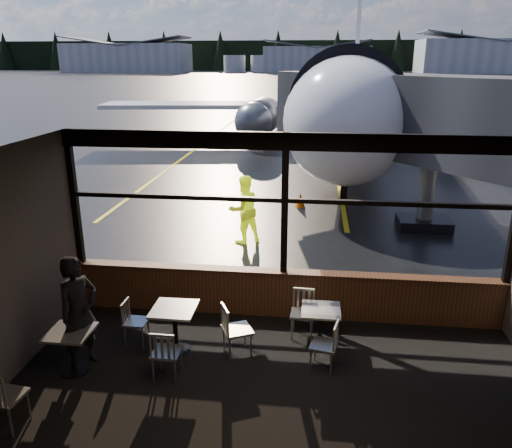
% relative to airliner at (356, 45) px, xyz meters
% --- Properties ---
extents(ground_plane, '(520.00, 520.00, 0.00)m').
position_rel_airliner_xyz_m(ground_plane, '(-2.47, 99.95, -5.40)').
color(ground_plane, black).
rests_on(ground_plane, ground).
extents(carpet_floor, '(8.00, 6.00, 0.01)m').
position_rel_airliner_xyz_m(carpet_floor, '(-2.47, -23.05, -5.39)').
color(carpet_floor, black).
rests_on(carpet_floor, ground).
extents(ceiling, '(8.00, 6.00, 0.04)m').
position_rel_airliner_xyz_m(ceiling, '(-2.47, -23.05, -1.90)').
color(ceiling, '#38332D').
rests_on(ceiling, ground).
extents(window_sill, '(8.00, 0.28, 0.90)m').
position_rel_airliner_xyz_m(window_sill, '(-2.47, -20.05, -4.95)').
color(window_sill, '#4F2A18').
rests_on(window_sill, ground).
extents(window_header, '(8.00, 0.18, 0.30)m').
position_rel_airliner_xyz_m(window_header, '(-2.47, -20.05, -2.05)').
color(window_header, black).
rests_on(window_header, ground).
extents(mullion_left, '(0.12, 0.12, 2.60)m').
position_rel_airliner_xyz_m(mullion_left, '(-6.42, -20.05, -3.20)').
color(mullion_left, black).
rests_on(mullion_left, ground).
extents(mullion_centre, '(0.12, 0.12, 2.60)m').
position_rel_airliner_xyz_m(mullion_centre, '(-2.47, -20.05, -3.20)').
color(mullion_centre, black).
rests_on(mullion_centre, ground).
extents(window_transom, '(8.00, 0.10, 0.08)m').
position_rel_airliner_xyz_m(window_transom, '(-2.47, -20.05, -3.10)').
color(window_transom, black).
rests_on(window_transom, ground).
extents(airliner, '(32.12, 37.54, 10.80)m').
position_rel_airliner_xyz_m(airliner, '(0.00, 0.00, 0.00)').
color(airliner, white).
rests_on(airliner, ground_plane).
extents(jet_bridge, '(8.87, 10.84, 4.73)m').
position_rel_airliner_xyz_m(jet_bridge, '(1.13, -14.55, -3.04)').
color(jet_bridge, '#2B2B2E').
rests_on(jet_bridge, ground_plane).
extents(cafe_table_near, '(0.65, 0.65, 0.71)m').
position_rel_airliner_xyz_m(cafe_table_near, '(-1.77, -21.06, -5.05)').
color(cafe_table_near, gray).
rests_on(cafe_table_near, carpet_floor).
extents(cafe_table_mid, '(0.71, 0.71, 0.79)m').
position_rel_airliner_xyz_m(cafe_table_mid, '(-4.18, -21.45, -5.01)').
color(cafe_table_mid, '#A7A299').
rests_on(cafe_table_mid, carpet_floor).
extents(cafe_table_left, '(0.66, 0.66, 0.72)m').
position_rel_airliner_xyz_m(cafe_table_left, '(-5.60, -22.25, -5.04)').
color(cafe_table_left, '#A7A19A').
rests_on(cafe_table_left, carpet_floor).
extents(chair_near_e, '(0.54, 0.54, 0.84)m').
position_rel_airliner_xyz_m(chair_near_e, '(-1.72, -21.70, -4.98)').
color(chair_near_e, beige).
rests_on(chair_near_e, carpet_floor).
extents(chair_near_w, '(0.68, 0.68, 0.94)m').
position_rel_airliner_xyz_m(chair_near_w, '(-3.12, -21.49, -4.93)').
color(chair_near_w, '#B8B4A6').
rests_on(chair_near_w, carpet_floor).
extents(chair_near_n, '(0.50, 0.50, 0.86)m').
position_rel_airliner_xyz_m(chair_near_n, '(-2.08, -20.77, -4.97)').
color(chair_near_n, '#B4B0A3').
rests_on(chair_near_n, carpet_floor).
extents(chair_mid_s, '(0.49, 0.49, 0.88)m').
position_rel_airliner_xyz_m(chair_mid_s, '(-4.10, -22.22, -4.96)').
color(chair_mid_s, '#AAA499').
rests_on(chair_mid_s, carpet_floor).
extents(chair_mid_w, '(0.44, 0.44, 0.80)m').
position_rel_airliner_xyz_m(chair_mid_w, '(-4.91, -21.31, -5.00)').
color(chair_mid_w, beige).
rests_on(chair_mid_w, carpet_floor).
extents(chair_left_s, '(0.56, 0.56, 0.93)m').
position_rel_airliner_xyz_m(chair_left_s, '(-5.89, -23.53, -4.94)').
color(chair_left_s, beige).
rests_on(chair_left_s, carpet_floor).
extents(passenger, '(0.71, 0.81, 1.86)m').
position_rel_airliner_xyz_m(passenger, '(-5.53, -22.04, -4.47)').
color(passenger, black).
rests_on(passenger, carpet_floor).
extents(ground_crew, '(1.12, 1.08, 1.82)m').
position_rel_airliner_xyz_m(ground_crew, '(-3.78, -16.08, -4.49)').
color(ground_crew, '#BFF219').
rests_on(ground_crew, ground_plane).
extents(cone_nose, '(0.34, 0.34, 0.47)m').
position_rel_airliner_xyz_m(cone_nose, '(-2.39, -12.58, -5.16)').
color(cone_nose, orange).
rests_on(cone_nose, ground_plane).
extents(cone_wing, '(0.37, 0.37, 0.51)m').
position_rel_airliner_xyz_m(cone_wing, '(-6.83, -1.24, -5.15)').
color(cone_wing, '#E34C07').
rests_on(cone_wing, ground_plane).
extents(hangar_left, '(45.00, 18.00, 11.00)m').
position_rel_airliner_xyz_m(hangar_left, '(-72.47, 159.95, 0.10)').
color(hangar_left, silver).
rests_on(hangar_left, ground_plane).
extents(hangar_mid, '(38.00, 15.00, 10.00)m').
position_rel_airliner_xyz_m(hangar_mid, '(-2.47, 164.95, -0.40)').
color(hangar_mid, silver).
rests_on(hangar_mid, ground_plane).
extents(hangar_right, '(50.00, 20.00, 12.00)m').
position_rel_airliner_xyz_m(hangar_right, '(57.53, 157.95, 0.60)').
color(hangar_right, silver).
rests_on(hangar_right, ground_plane).
extents(fuel_tank_a, '(8.00, 8.00, 6.00)m').
position_rel_airliner_xyz_m(fuel_tank_a, '(-32.47, 161.95, -2.40)').
color(fuel_tank_a, silver).
rests_on(fuel_tank_a, ground_plane).
extents(fuel_tank_b, '(8.00, 8.00, 6.00)m').
position_rel_airliner_xyz_m(fuel_tank_b, '(-22.47, 161.95, -2.40)').
color(fuel_tank_b, silver).
rests_on(fuel_tank_b, ground_plane).
extents(fuel_tank_c, '(8.00, 8.00, 6.00)m').
position_rel_airliner_xyz_m(fuel_tank_c, '(-12.47, 161.95, -2.40)').
color(fuel_tank_c, silver).
rests_on(fuel_tank_c, ground_plane).
extents(treeline, '(360.00, 3.00, 12.00)m').
position_rel_airliner_xyz_m(treeline, '(-2.47, 189.95, 0.60)').
color(treeline, black).
rests_on(treeline, ground_plane).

